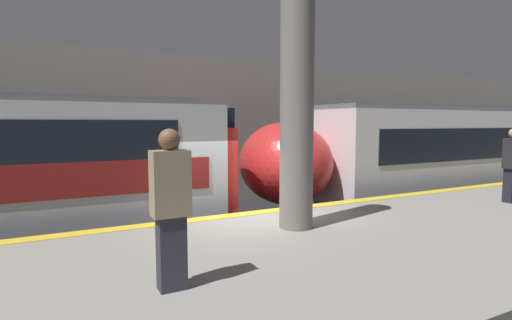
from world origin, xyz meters
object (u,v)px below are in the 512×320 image
at_px(train_modern, 507,152).
at_px(support_pillar_near, 297,109).
at_px(person_walking, 512,164).
at_px(person_waiting, 171,206).

bearing_deg(train_modern, support_pillar_near, -163.21).
xyz_separation_m(support_pillar_near, train_modern, (12.13, 3.66, -1.35)).
distance_m(train_modern, person_walking, 7.96).
relative_size(support_pillar_near, person_walking, 2.43).
distance_m(train_modern, person_waiting, 15.51).
bearing_deg(person_waiting, train_modern, 19.32).
bearing_deg(person_waiting, person_walking, 7.67).
relative_size(support_pillar_near, train_modern, 0.18).
height_order(support_pillar_near, train_modern, support_pillar_near).
height_order(person_waiting, person_walking, person_waiting).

